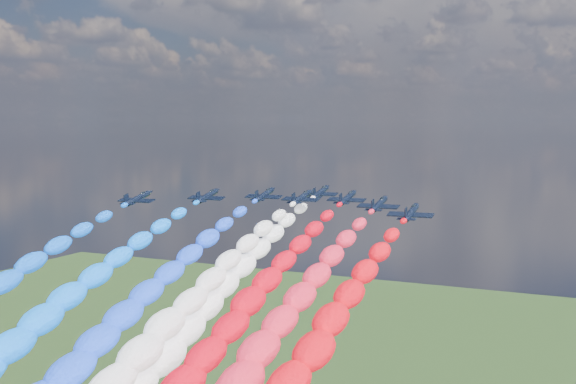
% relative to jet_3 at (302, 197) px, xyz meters
% --- Properties ---
extents(jet_0, '(9.16, 12.51, 5.11)m').
position_rel_jet_3_xyz_m(jet_0, '(-33.71, -18.40, 0.00)').
color(jet_0, black).
extents(jet_1, '(9.43, 12.70, 5.11)m').
position_rel_jet_3_xyz_m(jet_1, '(-21.91, -6.65, 0.00)').
color(jet_1, black).
extents(trail_1, '(7.29, 102.68, 41.00)m').
position_rel_jet_3_xyz_m(trail_1, '(-21.91, -59.38, -17.91)').
color(trail_1, '#0A6EFF').
extents(jet_2, '(9.40, 12.68, 5.11)m').
position_rel_jet_3_xyz_m(jet_2, '(-10.91, 1.99, 0.00)').
color(jet_2, black).
extents(trail_2, '(7.29, 102.68, 41.00)m').
position_rel_jet_3_xyz_m(trail_2, '(-10.91, -50.73, -17.91)').
color(trail_2, blue).
extents(jet_3, '(9.35, 12.64, 5.11)m').
position_rel_jet_3_xyz_m(jet_3, '(0.00, 0.00, 0.00)').
color(jet_3, black).
extents(trail_3, '(7.29, 102.68, 41.00)m').
position_rel_jet_3_xyz_m(trail_3, '(-0.00, -52.73, -17.91)').
color(trail_3, white).
extents(jet_4, '(9.40, 12.68, 5.11)m').
position_rel_jet_3_xyz_m(jet_4, '(-1.13, 14.19, 0.00)').
color(jet_4, black).
extents(trail_4, '(7.29, 102.68, 41.00)m').
position_rel_jet_3_xyz_m(trail_4, '(-1.13, -38.54, -17.91)').
color(trail_4, white).
extents(jet_5, '(9.11, 12.47, 5.11)m').
position_rel_jet_3_xyz_m(jet_5, '(10.10, 3.69, 0.00)').
color(jet_5, black).
extents(trail_5, '(7.29, 102.68, 41.00)m').
position_rel_jet_3_xyz_m(trail_5, '(10.10, -49.04, -17.91)').
color(trail_5, red).
extents(jet_6, '(9.25, 12.58, 5.11)m').
position_rel_jet_3_xyz_m(jet_6, '(21.15, -6.05, 0.00)').
color(jet_6, black).
extents(trail_6, '(7.29, 102.68, 41.00)m').
position_rel_jet_3_xyz_m(trail_6, '(21.15, -58.78, -17.91)').
color(trail_6, '#F01E3B').
extents(jet_7, '(9.68, 12.88, 5.11)m').
position_rel_jet_3_xyz_m(jet_7, '(31.63, -17.51, 0.00)').
color(jet_7, black).
extents(trail_7, '(7.29, 102.68, 41.00)m').
position_rel_jet_3_xyz_m(trail_7, '(31.63, -70.24, -17.91)').
color(trail_7, red).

